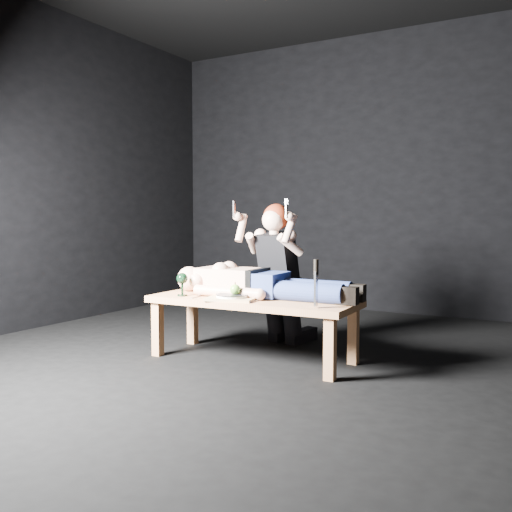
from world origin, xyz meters
name	(u,v)px	position (x,y,z in m)	size (l,w,h in m)	color
ground	(274,362)	(0.00, 0.00, 0.00)	(5.00, 5.00, 0.00)	black
back_wall	(382,173)	(0.00, 2.50, 1.50)	(5.00, 5.00, 0.00)	black
table	(253,329)	(-0.16, -0.02, 0.23)	(1.51, 0.57, 0.45)	#B17B54
lying_man	(264,280)	(-0.12, 0.07, 0.57)	(1.40, 0.43, 0.24)	#D9A387
kneeling_woman	(283,272)	(-0.21, 0.55, 0.58)	(0.62, 0.70, 1.17)	black
serving_tray	(232,298)	(-0.24, -0.17, 0.46)	(0.34, 0.24, 0.02)	tan
plate	(232,296)	(-0.24, -0.17, 0.48)	(0.23, 0.23, 0.02)	white
apple	(235,289)	(-0.22, -0.16, 0.52)	(0.07, 0.07, 0.07)	#619A2E
goblet	(182,284)	(-0.67, -0.18, 0.54)	(0.08, 0.08, 0.17)	black
fork_flat	(196,297)	(-0.54, -0.19, 0.45)	(0.01, 0.16, 0.01)	#B2B2B7
knife_flat	(253,301)	(-0.07, -0.17, 0.45)	(0.01, 0.16, 0.01)	#B2B2B7
spoon_flat	(255,299)	(-0.10, -0.09, 0.45)	(0.01, 0.16, 0.01)	#B2B2B7
carving_knife	(316,284)	(0.41, -0.20, 0.61)	(0.04, 0.04, 0.31)	#B2B2B7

